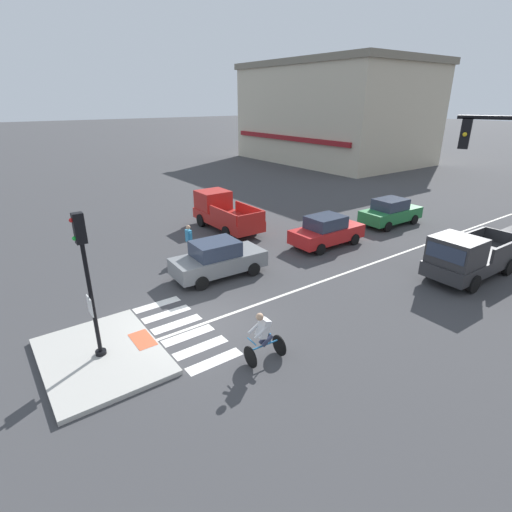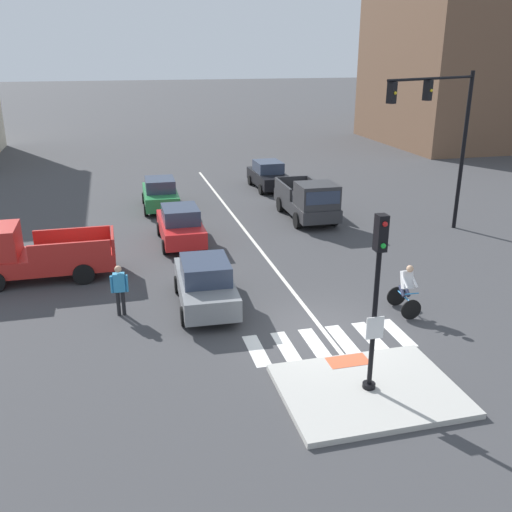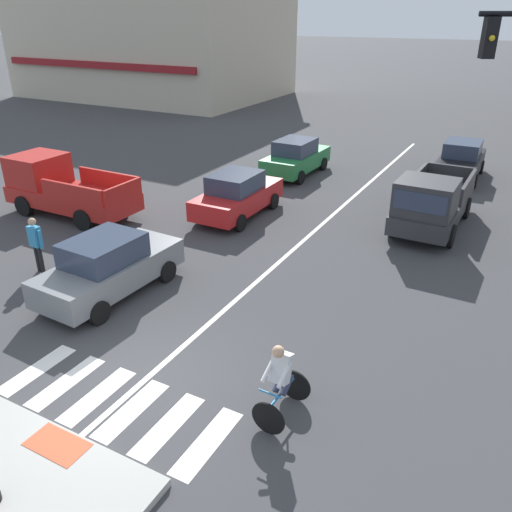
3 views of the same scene
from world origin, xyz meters
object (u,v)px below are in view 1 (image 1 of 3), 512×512
at_px(car_green_westbound_distant, 391,212).
at_px(pedestrian_at_curb_left, 189,239).
at_px(car_red_westbound_far, 327,231).
at_px(car_grey_westbound_near, 218,259).
at_px(pickup_truck_red_cross_left, 223,212).
at_px(cyclist, 263,336).
at_px(signal_pole, 87,274).
at_px(pickup_truck_charcoal_eastbound_far, 468,257).

distance_m(car_green_westbound_distant, pedestrian_at_curb_left, 12.81).
distance_m(car_red_westbound_far, car_grey_westbound_near, 6.66).
xyz_separation_m(car_red_westbound_far, pedestrian_at_curb_left, (-2.73, -6.67, 0.17)).
xyz_separation_m(pickup_truck_red_cross_left, cyclist, (11.85, -5.92, -0.11)).
relative_size(signal_pole, car_green_westbound_distant, 1.06).
xyz_separation_m(car_green_westbound_distant, pickup_truck_red_cross_left, (-5.50, -8.72, 0.17)).
xyz_separation_m(car_red_westbound_far, pickup_truck_charcoal_eastbound_far, (6.51, 1.93, 0.17)).
distance_m(signal_pole, pedestrian_at_curb_left, 8.46).
bearing_deg(car_red_westbound_far, pedestrian_at_curb_left, -112.22).
bearing_deg(cyclist, pedestrian_at_curb_left, 166.70).
distance_m(car_green_westbound_distant, car_red_westbound_far, 5.91).
height_order(car_red_westbound_far, cyclist, cyclist).
height_order(pickup_truck_charcoal_eastbound_far, pickup_truck_red_cross_left, same).
relative_size(pickup_truck_red_cross_left, pedestrian_at_curb_left, 3.06).
height_order(pickup_truck_red_cross_left, cyclist, pickup_truck_red_cross_left).
relative_size(signal_pole, pedestrian_at_curb_left, 2.63).
height_order(pickup_truck_charcoal_eastbound_far, cyclist, pickup_truck_charcoal_eastbound_far).
distance_m(car_red_westbound_far, pedestrian_at_curb_left, 7.21).
height_order(pickup_truck_red_cross_left, pedestrian_at_curb_left, pickup_truck_red_cross_left).
bearing_deg(pickup_truck_charcoal_eastbound_far, car_red_westbound_far, -163.46).
relative_size(car_red_westbound_far, pickup_truck_red_cross_left, 0.80).
bearing_deg(pickup_truck_red_cross_left, car_green_westbound_distant, 57.77).
xyz_separation_m(car_green_westbound_distant, car_grey_westbound_near, (0.31, -12.56, 0.00)).
bearing_deg(car_grey_westbound_near, pedestrian_at_curb_left, -179.70).
height_order(signal_pole, pedestrian_at_curb_left, signal_pole).
relative_size(car_green_westbound_distant, pickup_truck_charcoal_eastbound_far, 0.81).
bearing_deg(cyclist, car_red_westbound_far, 124.57).
relative_size(cyclist, pedestrian_at_curb_left, 1.01).
bearing_deg(pedestrian_at_curb_left, car_red_westbound_far, 67.78).
xyz_separation_m(signal_pole, pickup_truck_red_cross_left, (-8.85, 9.80, -1.82)).
distance_m(car_green_westbound_distant, pickup_truck_red_cross_left, 10.32).
bearing_deg(car_grey_westbound_near, pickup_truck_charcoal_eastbound_far, 52.76).
bearing_deg(pickup_truck_charcoal_eastbound_far, car_green_westbound_distant, 149.86).
distance_m(car_grey_westbound_near, pickup_truck_charcoal_eastbound_far, 10.79).
xyz_separation_m(pickup_truck_charcoal_eastbound_far, pickup_truck_red_cross_left, (-12.34, -4.75, 0.00)).
height_order(signal_pole, pickup_truck_charcoal_eastbound_far, signal_pole).
xyz_separation_m(pickup_truck_red_cross_left, pedestrian_at_curb_left, (3.10, -3.85, 0.00)).
relative_size(signal_pole, car_red_westbound_far, 1.07).
bearing_deg(car_green_westbound_distant, signal_pole, -79.75).
relative_size(car_green_westbound_distant, car_grey_westbound_near, 0.99).
bearing_deg(signal_pole, cyclist, 52.20).
xyz_separation_m(car_green_westbound_distant, cyclist, (6.35, -14.65, 0.06)).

